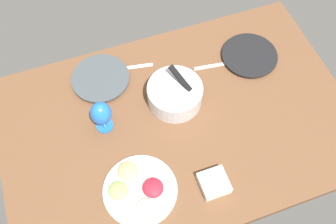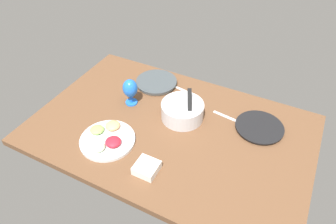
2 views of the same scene
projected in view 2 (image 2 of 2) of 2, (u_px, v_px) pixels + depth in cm
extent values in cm
cube|color=brown|center=(170.00, 130.00, 179.10)|extent=(160.00, 104.00, 4.00)
cylinder|color=silver|center=(156.00, 83.00, 208.92)|extent=(25.77, 25.77, 1.88)
cylinder|color=#3E4549|center=(156.00, 81.00, 207.92)|extent=(28.01, 28.01, 1.13)
cylinder|color=#4C4C51|center=(259.00, 128.00, 176.59)|extent=(25.65, 25.65, 1.34)
cylinder|color=black|center=(260.00, 127.00, 175.88)|extent=(27.88, 27.88, 0.80)
cylinder|color=silver|center=(182.00, 111.00, 181.09)|extent=(25.37, 25.37, 10.31)
cylinder|color=white|center=(183.00, 107.00, 179.04)|extent=(22.83, 22.83, 1.86)
cube|color=black|center=(190.00, 105.00, 175.20)|extent=(10.32, 17.64, 10.59)
cylinder|color=silver|center=(108.00, 140.00, 169.13)|extent=(30.77, 30.77, 1.80)
ellipsoid|color=red|center=(113.00, 142.00, 164.61)|extent=(8.69, 8.69, 3.41)
ellipsoid|color=#F2A566|center=(113.00, 125.00, 174.24)|extent=(8.37, 8.37, 3.22)
ellipsoid|color=#8CC659|center=(97.00, 130.00, 171.93)|extent=(7.88, 7.88, 2.95)
ellipsoid|color=beige|center=(98.00, 147.00, 162.05)|extent=(7.78, 7.78, 2.94)
cylinder|color=blue|center=(132.00, 102.00, 194.38)|extent=(7.65, 7.65, 1.00)
cylinder|color=blue|center=(131.00, 99.00, 192.48)|extent=(2.00, 2.00, 4.71)
ellipsoid|color=blue|center=(130.00, 88.00, 186.95)|extent=(9.28, 9.28, 11.96)
cube|color=white|center=(147.00, 168.00, 153.05)|extent=(11.46, 11.46, 4.52)
cube|color=#F9E072|center=(146.00, 166.00, 152.09)|extent=(9.40, 9.40, 1.45)
cube|color=silver|center=(181.00, 89.00, 204.88)|extent=(18.04, 4.89, 0.60)
cube|color=silver|center=(227.00, 117.00, 184.36)|extent=(18.08, 4.18, 0.60)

